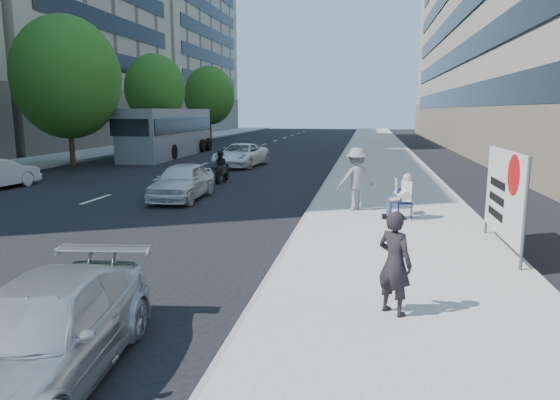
% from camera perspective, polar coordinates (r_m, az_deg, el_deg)
% --- Properties ---
extents(ground, '(160.00, 160.00, 0.00)m').
position_cam_1_polar(ground, '(9.60, -10.32, -9.41)').
color(ground, black).
rests_on(ground, ground).
extents(near_sidewalk, '(5.00, 120.00, 0.15)m').
position_cam_1_polar(near_sidewalk, '(28.65, 11.50, 3.75)').
color(near_sidewalk, gray).
rests_on(near_sidewalk, ground).
extents(far_sidewalk, '(4.50, 120.00, 0.15)m').
position_cam_1_polar(far_sidewalk, '(34.91, -25.05, 4.12)').
color(far_sidewalk, gray).
rests_on(far_sidewalk, ground).
extents(far_bldg_north, '(22.00, 28.00, 28.00)m').
position_cam_1_polar(far_bldg_north, '(78.64, -15.91, 17.73)').
color(far_bldg_north, tan).
rests_on(far_bldg_north, ground).
extents(tree_far_c, '(6.00, 6.00, 8.47)m').
position_cam_1_polar(tree_far_c, '(31.46, -23.18, 12.73)').
color(tree_far_c, '#382616').
rests_on(tree_far_c, ground).
extents(tree_far_d, '(4.80, 4.80, 7.65)m').
position_cam_1_polar(tree_far_d, '(42.05, -14.09, 12.21)').
color(tree_far_d, '#382616').
rests_on(tree_far_d, ground).
extents(tree_far_e, '(5.40, 5.40, 7.89)m').
position_cam_1_polar(tree_far_e, '(55.15, -8.08, 11.76)').
color(tree_far_e, '#382616').
rests_on(tree_far_e, ground).
extents(seated_protester, '(0.83, 1.12, 1.31)m').
position_cam_1_polar(seated_protester, '(14.53, 13.72, 0.71)').
color(seated_protester, navy).
rests_on(seated_protester, near_sidewalk).
extents(jogger, '(1.43, 1.17, 1.93)m').
position_cam_1_polar(jogger, '(15.54, 8.72, 2.39)').
color(jogger, gray).
rests_on(jogger, near_sidewalk).
extents(pedestrian_woman, '(0.69, 0.66, 1.59)m').
position_cam_1_polar(pedestrian_woman, '(7.72, 12.97, -7.01)').
color(pedestrian_woman, black).
rests_on(pedestrian_woman, near_sidewalk).
extents(protest_banner, '(0.08, 3.06, 2.20)m').
position_cam_1_polar(protest_banner, '(11.95, 24.23, 0.66)').
color(protest_banner, '#4C4C4C').
rests_on(protest_banner, near_sidewalk).
extents(parked_sedan, '(2.17, 4.29, 1.19)m').
position_cam_1_polar(parked_sedan, '(6.67, -25.65, -13.78)').
color(parked_sedan, '#AEB0B5').
rests_on(parked_sedan, ground).
extents(white_sedan_near, '(1.68, 3.94, 1.33)m').
position_cam_1_polar(white_sedan_near, '(18.46, -11.12, 2.13)').
color(white_sedan_near, silver).
rests_on(white_sedan_near, ground).
extents(white_sedan_far, '(2.69, 4.95, 1.32)m').
position_cam_1_polar(white_sedan_far, '(28.94, -4.50, 5.14)').
color(white_sedan_far, white).
rests_on(white_sedan_far, ground).
extents(motorcycle, '(0.75, 2.05, 1.42)m').
position_cam_1_polar(motorcycle, '(22.61, -6.69, 3.64)').
color(motorcycle, black).
rests_on(motorcycle, ground).
extents(bus, '(2.97, 12.13, 3.30)m').
position_cam_1_polar(bus, '(36.39, -12.53, 7.51)').
color(bus, slate).
rests_on(bus, ground).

